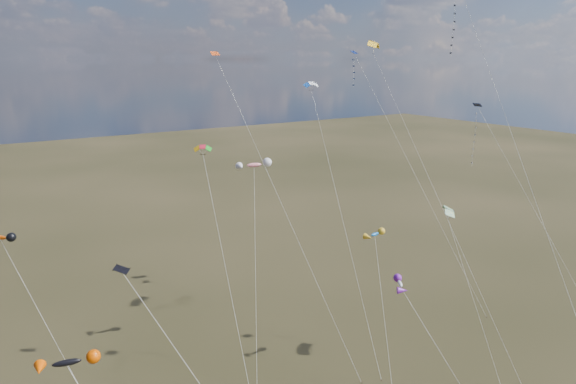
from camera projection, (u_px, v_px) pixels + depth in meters
diamond_black_high at (464, 40)px, 46.32m from camera, size 5.07×24.86×38.93m
diamond_navy_tall at (363, 87)px, 66.51m from camera, size 9.16×17.77×32.70m
diamond_black_mid at (173, 345)px, 32.79m from camera, size 9.19×12.22×18.76m
diamond_navy_right at (482, 146)px, 53.85m from camera, size 10.87×13.66×27.23m
diamond_orange_center at (263, 160)px, 52.02m from camera, size 8.18×16.05×32.39m
parafoil_yellow at (374, 43)px, 59.79m from camera, size 3.20×24.74×34.29m
parafoil_blue_white at (312, 85)px, 68.76m from camera, size 9.22×25.14×29.01m
parafoil_striped at (449, 209)px, 53.10m from camera, size 2.67×10.56×17.27m
parafoil_tricolor at (203, 150)px, 51.02m from camera, size 3.04×15.19×23.60m
novelty_black_orange at (67, 363)px, 33.46m from camera, size 6.67×10.38×12.92m
novelty_orange_black at (1, 238)px, 44.78m from camera, size 6.97×14.98×17.03m
novelty_white_purple at (401, 285)px, 40.58m from camera, size 5.67×10.62×14.75m
novelty_redwhite_stripe at (254, 165)px, 55.74m from camera, size 7.36×10.81×21.07m
novelty_blue_yellow at (375, 235)px, 53.11m from camera, size 6.29×9.89×14.49m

